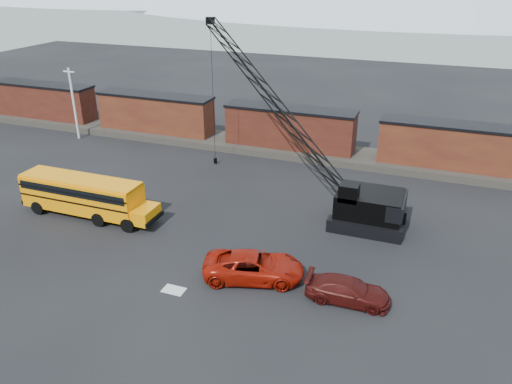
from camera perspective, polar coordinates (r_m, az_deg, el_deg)
ground at (r=34.90m, az=-6.90°, el=-7.28°), size 160.00×160.00×0.00m
gravel_berm at (r=53.24m, az=3.82°, el=4.91°), size 120.00×5.00×0.70m
boxcar_west_far at (r=68.43m, az=-23.08°, el=9.63°), size 13.70×3.10×4.17m
boxcar_west_near at (r=58.83m, az=-11.36°, el=8.89°), size 13.70×3.10×4.17m
boxcar_mid at (r=52.47m, az=3.90°, el=7.38°), size 13.70×3.10×4.17m
boxcar_east_near at (r=50.56m, az=21.58°, el=4.98°), size 13.70×3.10×4.17m
utility_pole at (r=59.98m, az=-20.12°, el=9.55°), size 1.40×0.24×8.00m
snow_patch at (r=31.80m, az=-9.38°, el=-10.99°), size 1.40×0.90×0.02m
school_bus at (r=41.33m, az=-18.87°, el=-0.35°), size 11.65×2.65×3.19m
red_pickup at (r=31.96m, az=-0.26°, el=-8.50°), size 6.92×4.58×1.77m
maroon_suv at (r=30.61m, az=10.46°, el=-11.01°), size 5.13×2.26×1.47m
crawler_crane at (r=41.83m, az=2.08°, el=10.27°), size 19.58×10.26×14.19m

